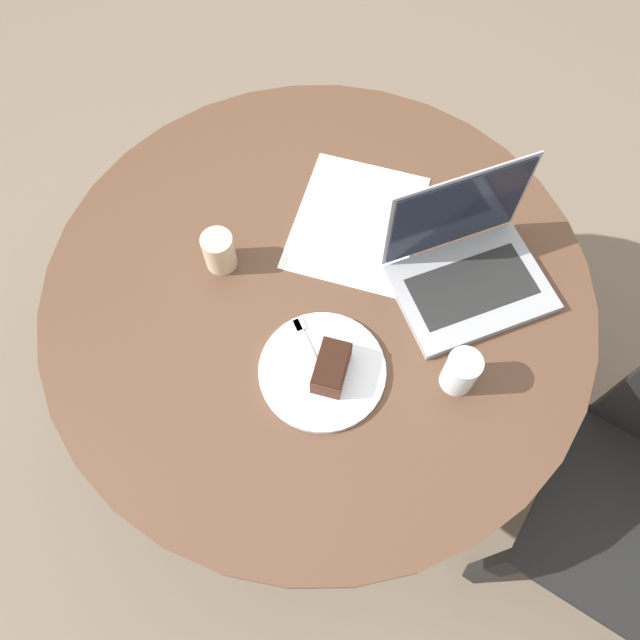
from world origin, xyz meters
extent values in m
plane|color=#6B5B4C|center=(0.00, 0.00, 0.00)|extent=(12.00, 12.00, 0.00)
cylinder|color=#4C3323|center=(0.00, 0.00, 0.01)|extent=(0.48, 0.48, 0.02)
cylinder|color=#4C3323|center=(0.00, 0.00, 0.36)|extent=(0.14, 0.14, 0.69)
cylinder|color=#4C3323|center=(0.00, 0.00, 0.72)|extent=(1.14, 1.14, 0.03)
cube|color=black|center=(-0.09, 0.81, 0.45)|extent=(0.46, 0.46, 0.02)
cube|color=black|center=(0.12, 0.64, 0.22)|extent=(0.04, 0.04, 0.44)
cube|color=black|center=(-0.26, 0.60, 0.22)|extent=(0.04, 0.04, 0.44)
cube|color=white|center=(-0.18, -0.04, 0.74)|extent=(0.39, 0.36, 0.00)
cylinder|color=silver|center=(0.14, 0.12, 0.74)|extent=(0.25, 0.25, 0.01)
cube|color=#472619|center=(0.13, 0.14, 0.77)|extent=(0.11, 0.09, 0.05)
cube|color=black|center=(0.13, 0.14, 0.80)|extent=(0.11, 0.09, 0.00)
cube|color=silver|center=(0.13, 0.09, 0.75)|extent=(0.09, 0.16, 0.00)
cube|color=silver|center=(0.10, 0.03, 0.75)|extent=(0.04, 0.04, 0.00)
cylinder|color=#C6AD89|center=(0.08, -0.20, 0.78)|extent=(0.06, 0.06, 0.09)
cylinder|color=silver|center=(-0.01, 0.33, 0.78)|extent=(0.06, 0.06, 0.09)
cube|color=gray|center=(-0.19, 0.25, 0.75)|extent=(0.37, 0.34, 0.02)
cube|color=black|center=(-0.19, 0.25, 0.76)|extent=(0.28, 0.23, 0.00)
cube|color=gray|center=(-0.25, 0.15, 0.86)|extent=(0.26, 0.15, 0.22)
cube|color=black|center=(-0.25, 0.15, 0.86)|extent=(0.25, 0.15, 0.20)
camera|label=1|loc=(0.48, 0.39, 1.86)|focal=35.00mm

